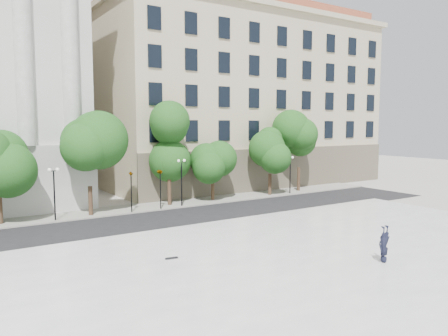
{
  "coord_description": "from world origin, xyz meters",
  "views": [
    {
      "loc": [
        -13.89,
        -13.57,
        7.76
      ],
      "look_at": [
        1.54,
        10.0,
        4.94
      ],
      "focal_mm": 35.0,
      "sensor_mm": 36.0,
      "label": 1
    }
  ],
  "objects_px": {
    "traffic_light_east": "(160,169)",
    "skateboard": "(172,258)",
    "person_lying": "(384,257)",
    "traffic_light_west": "(131,172)"
  },
  "relations": [
    {
      "from": "traffic_light_east",
      "to": "person_lying",
      "type": "xyz_separation_m",
      "value": [
        2.88,
        -21.62,
        -3.02
      ]
    },
    {
      "from": "traffic_light_east",
      "to": "skateboard",
      "type": "distance_m",
      "value": 16.48
    },
    {
      "from": "person_lying",
      "to": "skateboard",
      "type": "distance_m",
      "value": 11.38
    },
    {
      "from": "person_lying",
      "to": "skateboard",
      "type": "xyz_separation_m",
      "value": [
        -9.17,
        6.73,
        -0.23
      ]
    },
    {
      "from": "traffic_light_east",
      "to": "person_lying",
      "type": "height_order",
      "value": "traffic_light_east"
    },
    {
      "from": "traffic_light_east",
      "to": "skateboard",
      "type": "height_order",
      "value": "traffic_light_east"
    },
    {
      "from": "skateboard",
      "to": "person_lying",
      "type": "bearing_deg",
      "value": -27.1
    },
    {
      "from": "skateboard",
      "to": "traffic_light_west",
      "type": "bearing_deg",
      "value": 85.91
    },
    {
      "from": "traffic_light_east",
      "to": "skateboard",
      "type": "relative_size",
      "value": 6.07
    },
    {
      "from": "traffic_light_east",
      "to": "person_lying",
      "type": "distance_m",
      "value": 22.02
    }
  ]
}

